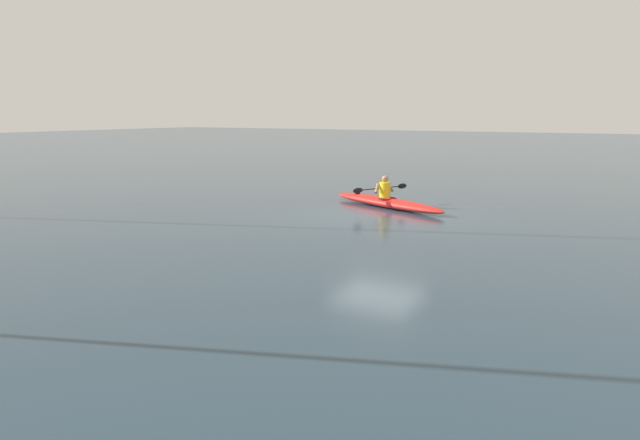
# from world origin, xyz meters

# --- Properties ---
(ground_plane) EXTENTS (160.00, 160.00, 0.00)m
(ground_plane) POSITION_xyz_m (0.00, 0.00, 0.00)
(ground_plane) COLOR #283D4C
(kayak) EXTENTS (4.70, 2.49, 0.31)m
(kayak) POSITION_xyz_m (0.47, -1.61, 0.16)
(kayak) COLOR red
(kayak) RESTS_ON ground
(kayaker) EXTENTS (0.95, 2.16, 0.71)m
(kayaker) POSITION_xyz_m (0.58, -1.65, 0.60)
(kayaker) COLOR yellow
(kayaker) RESTS_ON kayak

